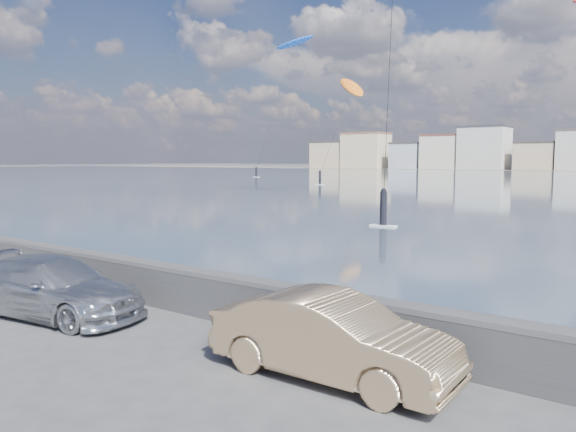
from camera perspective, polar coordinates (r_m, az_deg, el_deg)
The scene contains 6 objects.
ground at distance 10.79m, azimuth -17.64°, elevation -13.14°, with size 700.00×700.00×0.00m, color #333335.
seawall at distance 12.32m, azimuth -7.42°, elevation -7.72°, with size 400.00×0.36×1.08m.
car_silver at distance 13.47m, azimuth -22.81°, elevation -6.67°, with size 1.82×4.47×1.30m, color #ADAFB5.
car_champagne at distance 9.05m, azimuth 4.49°, elevation -12.17°, with size 1.40×4.02×1.32m, color tan.
kitesurfer_4 at distance 121.76m, azimuth 0.62°, elevation 17.01°, with size 8.78×15.28×29.15m.
kitesurfer_5 at distance 87.70m, azimuth 6.42°, elevation 12.74°, with size 7.70×15.21×16.70m.
Camera 1 is at (8.34, -5.91, 3.45)m, focal length 35.00 mm.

